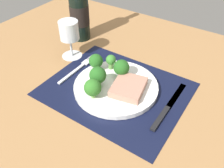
# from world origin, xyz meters

# --- Properties ---
(ground_plane) EXTENTS (1.40, 1.10, 0.03)m
(ground_plane) POSITION_xyz_m (0.00, 0.00, -0.01)
(ground_plane) COLOR #996D42
(placemat) EXTENTS (0.43, 0.35, 0.00)m
(placemat) POSITION_xyz_m (0.00, 0.00, 0.00)
(placemat) COLOR black
(placemat) RESTS_ON ground_plane
(plate) EXTENTS (0.26, 0.26, 0.02)m
(plate) POSITION_xyz_m (0.00, 0.00, 0.01)
(plate) COLOR white
(plate) RESTS_ON placemat
(steak) EXTENTS (0.11, 0.12, 0.02)m
(steak) POSITION_xyz_m (0.05, 0.00, 0.03)
(steak) COLOR tan
(steak) RESTS_ON plate
(broccoli_near_fork) EXTENTS (0.05, 0.05, 0.07)m
(broccoli_near_fork) POSITION_xyz_m (-0.04, -0.03, 0.06)
(broccoli_near_fork) COLOR #6B994C
(broccoli_near_fork) RESTS_ON plate
(broccoli_center) EXTENTS (0.05, 0.05, 0.06)m
(broccoli_center) POSITION_xyz_m (-0.10, 0.03, 0.05)
(broccoli_center) COLOR #5B8942
(broccoli_center) RESTS_ON plate
(broccoli_front_edge) EXTENTS (0.05, 0.05, 0.06)m
(broccoli_front_edge) POSITION_xyz_m (-0.01, 0.05, 0.05)
(broccoli_front_edge) COLOR #5B8942
(broccoli_front_edge) RESTS_ON plate
(broccoli_near_steak) EXTENTS (0.03, 0.03, 0.05)m
(broccoli_near_steak) POSITION_xyz_m (-0.06, 0.06, 0.05)
(broccoli_near_steak) COLOR #5B8942
(broccoli_near_steak) RESTS_ON plate
(broccoli_back_left) EXTENTS (0.05, 0.05, 0.06)m
(broccoli_back_left) POSITION_xyz_m (-0.03, -0.08, 0.05)
(broccoli_back_left) COLOR #6B994C
(broccoli_back_left) RESTS_ON plate
(fork) EXTENTS (0.02, 0.19, 0.01)m
(fork) POSITION_xyz_m (-0.17, 0.01, 0.01)
(fork) COLOR silver
(fork) RESTS_ON placemat
(knife) EXTENTS (0.02, 0.23, 0.01)m
(knife) POSITION_xyz_m (0.17, 0.01, 0.01)
(knife) COLOR black
(knife) RESTS_ON placemat
(wine_bottle) EXTENTS (0.08, 0.08, 0.33)m
(wine_bottle) POSITION_xyz_m (-0.30, 0.20, 0.12)
(wine_bottle) COLOR black
(wine_bottle) RESTS_ON ground_plane
(wine_glass) EXTENTS (0.08, 0.08, 0.14)m
(wine_glass) POSITION_xyz_m (-0.24, 0.07, 0.10)
(wine_glass) COLOR silver
(wine_glass) RESTS_ON ground_plane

